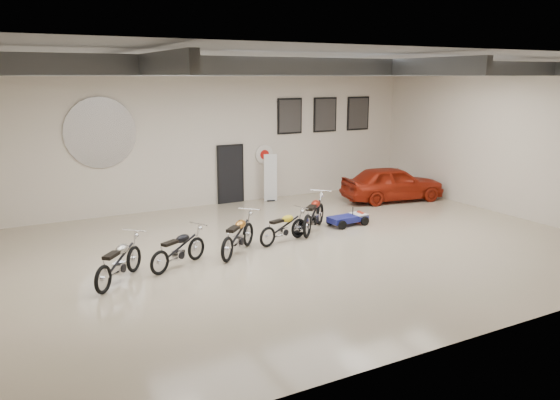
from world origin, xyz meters
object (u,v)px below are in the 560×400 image
motorcycle_black (178,248)px  motorcycle_gold (238,234)px  motorcycle_yellow (284,227)px  vintage_car (392,183)px  motorcycle_silver (119,261)px  go_kart (351,216)px  motorcycle_red (314,213)px  banner_stand (270,177)px

motorcycle_black → motorcycle_gold: (1.71, 0.26, 0.05)m
motorcycle_black → motorcycle_yellow: size_ratio=1.04×
motorcycle_black → vintage_car: 9.98m
motorcycle_silver → motorcycle_gold: 3.27m
motorcycle_silver → motorcycle_black: bearing=-36.1°
motorcycle_yellow → go_kart: motorcycle_yellow is taller
motorcycle_gold → motorcycle_red: bearing=-26.3°
motorcycle_silver → motorcycle_black: (1.50, 0.33, -0.03)m
motorcycle_yellow → vintage_car: bearing=7.2°
motorcycle_silver → go_kart: bearing=-37.1°
banner_stand → vintage_car: 4.59m
motorcycle_gold → motorcycle_red: motorcycle_red is taller
banner_stand → motorcycle_red: banner_stand is taller
motorcycle_yellow → go_kart: 2.86m
motorcycle_gold → vintage_car: bearing=-21.8°
motorcycle_yellow → vintage_car: vintage_car is taller
motorcycle_silver → motorcycle_gold: motorcycle_gold is taller
motorcycle_black → motorcycle_silver: bearing=163.8°
vintage_car → motorcycle_yellow: bearing=123.7°
motorcycle_black → motorcycle_yellow: 3.29m
go_kart → motorcycle_black: bearing=-171.6°
motorcycle_gold → vintage_car: vintage_car is taller
banner_stand → motorcycle_gold: size_ratio=0.89×
motorcycle_silver → motorcycle_yellow: 4.83m
motorcycle_yellow → go_kart: size_ratio=1.12×
go_kart → motorcycle_red: bearing=179.4°
motorcycle_silver → motorcycle_black: motorcycle_silver is taller
motorcycle_gold → motorcycle_yellow: 1.56m
motorcycle_red → vintage_car: vintage_car is taller
motorcycle_silver → vintage_car: (10.92, 3.62, 0.14)m
banner_stand → motorcycle_gold: (-3.63, -5.13, -0.38)m
banner_stand → motorcycle_black: 7.60m
motorcycle_gold → vintage_car: (7.71, 3.03, 0.13)m
banner_stand → motorcycle_red: size_ratio=0.84×
motorcycle_black → motorcycle_red: motorcycle_red is taller
go_kart → vintage_car: size_ratio=0.41×
motorcycle_gold → motorcycle_red: (2.89, 0.88, 0.03)m
motorcycle_red → go_kart: bearing=-41.2°
motorcycle_red → motorcycle_black: bearing=150.6°
motorcycle_gold → motorcycle_yellow: (1.53, 0.30, -0.07)m
motorcycle_yellow → vintage_car: (6.18, 2.73, 0.20)m
motorcycle_silver → vintage_car: bearing=-30.3°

